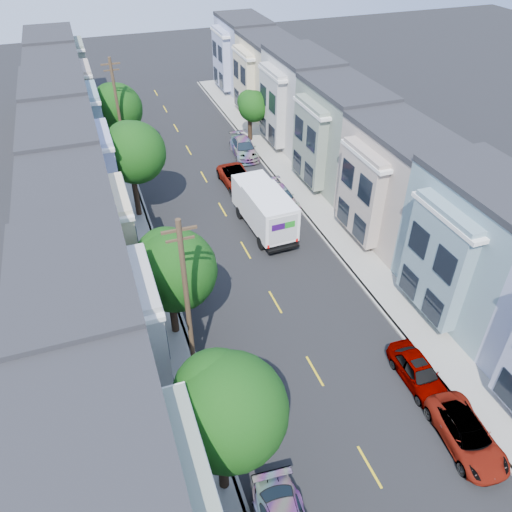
% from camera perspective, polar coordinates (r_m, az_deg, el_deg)
% --- Properties ---
extents(ground, '(160.00, 160.00, 0.00)m').
position_cam_1_polar(ground, '(28.55, 6.72, -12.93)').
color(ground, black).
rests_on(ground, ground).
extents(road_slab, '(12.00, 70.00, 0.02)m').
position_cam_1_polar(road_slab, '(39.01, -2.60, 3.14)').
color(road_slab, black).
rests_on(road_slab, ground).
extents(curb_left, '(0.30, 70.00, 0.15)m').
position_cam_1_polar(curb_left, '(38.01, -11.34, 1.46)').
color(curb_left, gray).
rests_on(curb_left, ground).
extents(curb_right, '(0.30, 70.00, 0.15)m').
position_cam_1_polar(curb_right, '(40.82, 5.55, 4.80)').
color(curb_right, gray).
rests_on(curb_right, ground).
extents(sidewalk_left, '(2.60, 70.00, 0.15)m').
position_cam_1_polar(sidewalk_left, '(37.92, -13.26, 1.07)').
color(sidewalk_left, gray).
rests_on(sidewalk_left, ground).
extents(sidewalk_right, '(2.60, 70.00, 0.15)m').
position_cam_1_polar(sidewalk_right, '(41.32, 7.20, 5.10)').
color(sidewalk_right, gray).
rests_on(sidewalk_right, ground).
extents(centerline, '(0.12, 70.00, 0.01)m').
position_cam_1_polar(centerline, '(39.01, -2.60, 3.13)').
color(centerline, gold).
rests_on(centerline, ground).
extents(townhouse_row_left, '(5.00, 70.00, 8.50)m').
position_cam_1_polar(townhouse_row_left, '(37.97, -18.86, -0.18)').
color(townhouse_row_left, '#B09E91').
rests_on(townhouse_row_left, ground).
extents(townhouse_row_right, '(5.00, 70.00, 8.50)m').
position_cam_1_polar(townhouse_row_right, '(43.02, 11.78, 5.85)').
color(townhouse_row_right, '#B09E91').
rests_on(townhouse_row_right, ground).
extents(tree_b, '(4.70, 4.70, 7.70)m').
position_cam_1_polar(tree_b, '(20.23, -3.38, -17.34)').
color(tree_b, black).
rests_on(tree_b, ground).
extents(tree_c, '(4.70, 4.70, 6.99)m').
position_cam_1_polar(tree_c, '(27.74, -9.44, -1.67)').
color(tree_c, black).
rests_on(tree_c, ground).
extents(tree_d, '(4.70, 4.70, 7.81)m').
position_cam_1_polar(tree_d, '(39.15, -13.84, 11.34)').
color(tree_d, black).
rests_on(tree_d, ground).
extents(tree_e, '(4.70, 4.70, 7.12)m').
position_cam_1_polar(tree_e, '(49.96, -15.71, 15.85)').
color(tree_e, black).
rests_on(tree_e, ground).
extents(tree_far_r, '(3.10, 3.10, 5.17)m').
position_cam_1_polar(tree_far_r, '(52.18, -0.39, 16.69)').
color(tree_far_r, black).
rests_on(tree_far_r, ground).
extents(utility_pole_near, '(1.60, 0.26, 10.00)m').
position_cam_1_polar(utility_pole_near, '(24.70, -7.83, -5.62)').
color(utility_pole_near, '#42301E').
rests_on(utility_pole_near, ground).
extents(utility_pole_far, '(1.60, 0.26, 10.00)m').
position_cam_1_polar(utility_pole_far, '(47.17, -15.36, 15.18)').
color(utility_pole_far, '#42301E').
rests_on(utility_pole_far, ground).
extents(fedex_truck, '(2.72, 7.08, 3.39)m').
position_cam_1_polar(fedex_truck, '(37.96, 0.95, 5.52)').
color(fedex_truck, white).
rests_on(fedex_truck, ground).
extents(lead_sedan, '(2.63, 5.40, 1.48)m').
position_cam_1_polar(lead_sedan, '(44.45, -2.14, 8.83)').
color(lead_sedan, black).
rests_on(lead_sedan, ground).
extents(parked_left_c, '(1.88, 4.15, 1.22)m').
position_cam_1_polar(parked_left_c, '(26.29, -2.31, -16.52)').
color(parked_left_c, '#91959C').
rests_on(parked_left_c, ground).
extents(parked_left_d, '(2.32, 5.01, 1.47)m').
position_cam_1_polar(parked_left_d, '(34.07, -8.18, -1.48)').
color(parked_left_d, '#550910').
rests_on(parked_left_d, ground).
extents(parked_right_a, '(2.68, 4.96, 1.32)m').
position_cam_1_polar(parked_right_a, '(27.12, 22.94, -18.35)').
color(parked_right_a, slate).
rests_on(parked_right_a, ground).
extents(parked_right_b, '(1.84, 4.52, 1.45)m').
position_cam_1_polar(parked_right_b, '(28.73, 18.05, -12.49)').
color(parked_right_b, silver).
rests_on(parked_right_b, ground).
extents(parked_right_c, '(2.05, 4.62, 1.37)m').
position_cam_1_polar(parked_right_c, '(41.87, 2.88, 6.80)').
color(parked_right_c, black).
rests_on(parked_right_c, ground).
extents(parked_right_d, '(2.63, 5.30, 1.54)m').
position_cam_1_polar(parked_right_d, '(50.00, -1.41, 12.24)').
color(parked_right_d, black).
rests_on(parked_right_d, ground).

